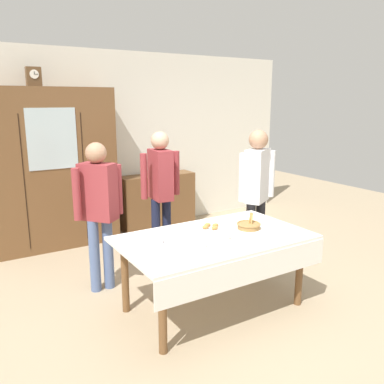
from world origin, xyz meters
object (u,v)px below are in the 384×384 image
book_stack (157,172)px  spoon_far_left (193,259)px  tea_cup_mid_right (226,237)px  tea_cup_center (159,241)px  pastry_plate (211,228)px  spoon_back_edge (177,236)px  dining_table (216,247)px  mantel_clock (34,77)px  person_near_right_end (99,203)px  spoon_far_right (154,254)px  wall_cabinet (51,170)px  person_by_cabinet (257,185)px  person_behind_table_right (161,184)px  bookshelf_low (157,201)px  tea_cup_near_left (202,246)px  bread_basket (249,225)px

book_stack → spoon_far_left: bearing=-111.6°
tea_cup_mid_right → tea_cup_center: bearing=158.3°
book_stack → pastry_plate: (-0.61, -2.41, -0.13)m
spoon_back_edge → dining_table: bearing=-35.4°
mantel_clock → person_near_right_end: bearing=-81.8°
tea_cup_mid_right → spoon_far_right: tea_cup_mid_right is taller
dining_table → spoon_far_right: (-0.69, -0.08, 0.10)m
wall_cabinet → tea_cup_mid_right: (0.93, -2.70, -0.31)m
person_by_cabinet → person_behind_table_right: bearing=139.9°
dining_table → spoon_back_edge: bearing=144.6°
bookshelf_low → book_stack: bearing=180.0°
person_by_cabinet → person_behind_table_right: person_by_cabinet is taller
book_stack → spoon_back_edge: (-1.01, -2.43, -0.14)m
mantel_clock → tea_cup_center: bearing=-79.0°
spoon_far_right → person_by_cabinet: (1.69, 0.69, 0.27)m
book_stack → spoon_back_edge: size_ratio=1.81×
spoon_far_left → person_by_cabinet: size_ratio=0.07×
tea_cup_mid_right → person_near_right_end: person_near_right_end is taller
tea_cup_mid_right → spoon_far_left: size_ratio=1.09×
bookshelf_low → tea_cup_center: 2.83m
pastry_plate → person_by_cabinet: size_ratio=0.17×
tea_cup_mid_right → pastry_plate: 0.34m
tea_cup_near_left → tea_cup_mid_right: 0.31m
bookshelf_low → book_stack: 0.46m
dining_table → spoon_far_right: size_ratio=15.05×
person_by_cabinet → person_behind_table_right: size_ratio=1.02×
bookshelf_low → tea_cup_mid_right: 2.85m
dining_table → spoon_far_right: spoon_far_right is taller
wall_cabinet → book_stack: (1.61, 0.05, -0.20)m
tea_cup_center → person_behind_table_right: bearing=62.0°
bookshelf_low → spoon_far_right: (-1.40, -2.72, 0.32)m
person_near_right_end → person_by_cabinet: bearing=-12.0°
pastry_plate → spoon_far_left: (-0.57, -0.58, -0.01)m
spoon_back_edge → book_stack: bearing=67.5°
tea_cup_center → spoon_far_right: bearing=-126.2°
wall_cabinet → bread_basket: size_ratio=8.99×
pastry_plate → spoon_far_right: pastry_plate is taller
tea_cup_center → tea_cup_mid_right: bearing=-21.7°
bookshelf_low → spoon_back_edge: 2.65m
tea_cup_mid_right → person_near_right_end: size_ratio=0.08×
book_stack → tea_cup_center: book_stack is taller
tea_cup_near_left → tea_cup_center: bearing=131.2°
wall_cabinet → bookshelf_low: bearing=1.8°
spoon_far_right → spoon_far_left: same height
tea_cup_center → spoon_far_right: tea_cup_center is taller
dining_table → tea_cup_near_left: 0.35m
dining_table → person_by_cabinet: bearing=31.4°
person_behind_table_right → person_near_right_end: person_behind_table_right is taller
dining_table → person_by_cabinet: size_ratio=1.08×
bread_basket → person_by_cabinet: 0.84m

